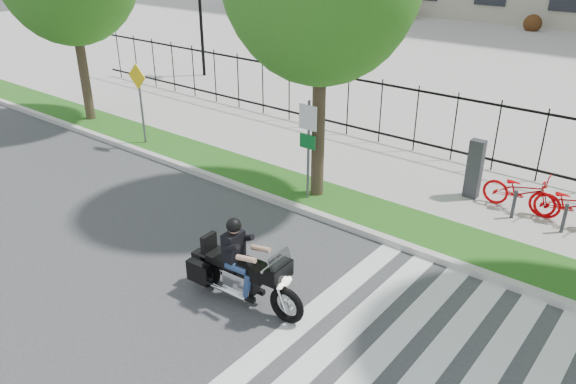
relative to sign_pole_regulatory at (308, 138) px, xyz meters
The scene contains 10 objects.
ground 4.93m from the sign_pole_regulatory, 83.13° to the right, with size 120.00×120.00×0.00m, color #39393C.
curb 1.82m from the sign_pole_regulatory, 40.95° to the right, with size 60.00×0.20×0.15m, color #B4B1A9.
grass_verge 1.79m from the sign_pole_regulatory, 33.93° to the left, with size 60.00×1.50×0.15m, color #225816.
sidewalk 3.36m from the sign_pole_regulatory, 79.12° to the left, with size 60.00×3.50×0.15m, color #A9A69E.
plaza 20.50m from the sign_pole_regulatory, 88.45° to the left, with size 80.00×34.00×0.10m, color #A9A69E.
iron_fence 4.69m from the sign_pole_regulatory, 83.19° to the left, with size 30.00×0.06×2.00m, color black, non-canonical shape.
lamp_post_left 13.72m from the sign_pole_regulatory, 147.05° to the left, with size 1.06×0.70×4.25m.
sign_pole_regulatory is the anchor object (origin of this frame).
sign_pole_warning 6.37m from the sign_pole_regulatory, behind, with size 0.78×0.09×2.49m.
motorcycle_rider 4.43m from the sign_pole_regulatory, 69.16° to the right, with size 2.66×0.80×2.05m.
Camera 1 is at (6.95, -5.60, 6.32)m, focal length 35.00 mm.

